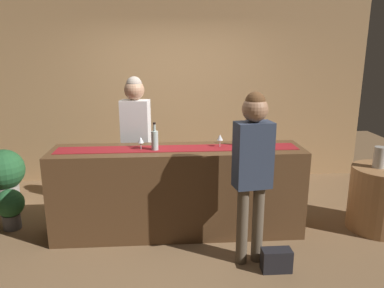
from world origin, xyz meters
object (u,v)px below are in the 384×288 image
(round_side_table, at_px, (380,199))
(potted_plant_small, at_px, (10,206))
(wine_glass_mid_counter, at_px, (220,138))
(bartender, at_px, (136,130))
(potted_plant_tall, at_px, (4,174))
(wine_bottle_amber, at_px, (246,136))
(vase_on_side_table, at_px, (380,157))
(handbag, at_px, (276,260))
(wine_glass_near_customer, at_px, (141,140))
(wine_bottle_clear, at_px, (155,140))
(customer_sipping, at_px, (253,161))

(round_side_table, height_order, potted_plant_small, round_side_table)
(wine_glass_mid_counter, relative_size, bartender, 0.08)
(bartender, height_order, potted_plant_tall, bartender)
(wine_bottle_amber, distance_m, bartender, 1.36)
(vase_on_side_table, distance_m, handbag, 1.75)
(bartender, height_order, handbag, bartender)
(wine_bottle_amber, xyz_separation_m, wine_glass_near_customer, (-1.16, -0.06, -0.01))
(wine_bottle_clear, distance_m, customer_sipping, 1.11)
(wine_glass_near_customer, distance_m, vase_on_side_table, 2.67)
(customer_sipping, bearing_deg, bartender, 123.90)
(wine_glass_mid_counter, bearing_deg, round_side_table, -3.82)
(bartender, bearing_deg, handbag, 143.43)
(potted_plant_small, bearing_deg, wine_glass_near_customer, -8.46)
(bartender, distance_m, customer_sipping, 1.71)
(customer_sipping, height_order, potted_plant_small, customer_sipping)
(vase_on_side_table, bearing_deg, potted_plant_small, 176.23)
(wine_glass_mid_counter, xyz_separation_m, potted_plant_small, (-2.40, 0.18, -0.82))
(wine_glass_near_customer, distance_m, customer_sipping, 1.25)
(wine_glass_near_customer, xyz_separation_m, vase_on_side_table, (2.66, -0.05, -0.23))
(wine_bottle_amber, relative_size, customer_sipping, 0.18)
(wine_bottle_amber, distance_m, vase_on_side_table, 1.53)
(wine_glass_mid_counter, height_order, round_side_table, wine_glass_mid_counter)
(potted_plant_tall, bearing_deg, vase_on_side_table, -11.69)
(round_side_table, relative_size, potted_plant_small, 1.55)
(wine_bottle_amber, bearing_deg, round_side_table, -4.92)
(wine_glass_mid_counter, bearing_deg, handbag, -64.19)
(bartender, xyz_separation_m, handbag, (1.39, -1.43, -0.96))
(wine_bottle_amber, relative_size, bartender, 0.18)
(wine_bottle_amber, relative_size, wine_glass_near_customer, 2.10)
(customer_sipping, xyz_separation_m, handbag, (0.22, -0.18, -0.92))
(handbag, bearing_deg, bartender, 134.11)
(wine_glass_near_customer, bearing_deg, wine_bottle_amber, 2.95)
(wine_glass_near_customer, height_order, handbag, wine_glass_near_customer)
(wine_glass_near_customer, distance_m, handbag, 1.82)
(potted_plant_tall, xyz_separation_m, potted_plant_small, (0.31, -0.66, -0.17))
(potted_plant_small, distance_m, handbag, 3.03)
(vase_on_side_table, bearing_deg, wine_glass_near_customer, 178.97)
(wine_glass_near_customer, height_order, round_side_table, wine_glass_near_customer)
(wine_bottle_amber, relative_size, vase_on_side_table, 1.26)
(wine_bottle_clear, xyz_separation_m, potted_plant_tall, (-2.00, 0.92, -0.65))
(potted_plant_tall, bearing_deg, bartender, -9.37)
(potted_plant_tall, bearing_deg, wine_glass_near_customer, -25.55)
(vase_on_side_table, relative_size, potted_plant_tall, 0.31)
(round_side_table, distance_m, vase_on_side_table, 0.49)
(wine_bottle_clear, distance_m, handbag, 1.71)
(customer_sipping, distance_m, vase_on_side_table, 1.71)
(customer_sipping, bearing_deg, wine_bottle_amber, 73.68)
(bartender, height_order, potted_plant_small, bartender)
(customer_sipping, bearing_deg, round_side_table, 10.12)
(wine_glass_near_customer, height_order, potted_plant_tall, wine_glass_near_customer)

